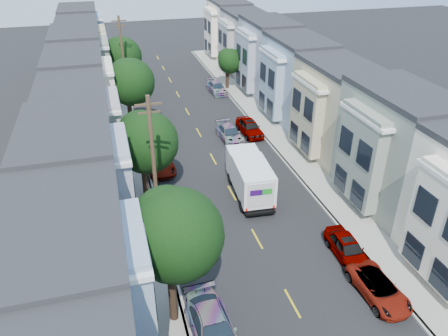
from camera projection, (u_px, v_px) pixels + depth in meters
name	position (u px, v px, depth m)	size (l,w,h in m)	color
ground	(257.00, 239.00, 29.61)	(160.00, 160.00, 0.00)	black
road_slab	(206.00, 145.00, 42.22)	(12.00, 70.00, 0.02)	black
curb_left	(143.00, 152.00, 40.77)	(0.30, 70.00, 0.15)	gray
curb_right	(264.00, 137.00, 43.61)	(0.30, 70.00, 0.15)	gray
sidewalk_left	(129.00, 154.00, 40.47)	(2.60, 70.00, 0.15)	gray
sidewalk_right	(276.00, 136.00, 43.91)	(2.60, 70.00, 0.15)	gray
centerline	(206.00, 145.00, 42.23)	(0.12, 70.00, 0.01)	gold
townhouse_row_left	(86.00, 160.00, 39.61)	(5.00, 70.00, 8.50)	tan
townhouse_row_right	(311.00, 132.00, 44.84)	(5.00, 70.00, 8.50)	tan
tree_b	(174.00, 236.00, 20.90)	(4.70, 4.70, 8.01)	black
tree_c	(145.00, 143.00, 31.86)	(4.70, 4.70, 7.10)	black
tree_d	(130.00, 83.00, 41.56)	(4.55, 4.55, 7.81)	black
tree_e	(121.00, 57.00, 52.64)	(4.70, 4.70, 7.10)	black
tree_far_r	(230.00, 61.00, 55.10)	(3.10, 3.10, 5.14)	black
utility_pole_near	(154.00, 171.00, 27.30)	(1.60, 0.26, 10.00)	#42301E
utility_pole_far	(123.00, 62.00, 49.17)	(1.60, 0.26, 10.00)	#42301E
fedex_truck	(250.00, 176.00, 33.64)	(2.47, 6.40, 3.07)	white
lead_sedan	(230.00, 133.00, 42.99)	(1.87, 4.45, 1.33)	black
parked_left_b	(213.00, 330.00, 22.03)	(2.15, 5.13, 1.54)	black
parked_left_c	(180.00, 224.00, 29.88)	(1.72, 4.48, 1.45)	gray
parked_left_d	(160.00, 163.00, 37.71)	(2.19, 4.75, 1.32)	#47140D
parked_right_a	(379.00, 288.00, 24.75)	(2.02, 4.37, 1.21)	#5A5C5C
parked_right_b	(347.00, 248.00, 27.67)	(1.68, 4.39, 1.42)	white
parked_right_c	(250.00, 127.00, 44.06)	(1.80, 4.70, 1.53)	black
parked_right_d	(217.00, 88.00, 55.10)	(1.83, 4.36, 1.31)	black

